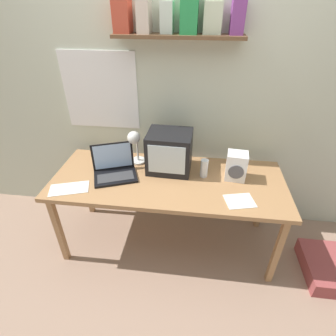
{
  "coord_description": "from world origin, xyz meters",
  "views": [
    {
      "loc": [
        0.21,
        -1.68,
        1.92
      ],
      "look_at": [
        0.0,
        0.0,
        0.82
      ],
      "focal_mm": 28.0,
      "sensor_mm": 36.0,
      "label": 1
    }
  ],
  "objects": [
    {
      "name": "desk_lamp",
      "position": [
        -0.3,
        0.18,
        0.93
      ],
      "size": [
        0.13,
        0.18,
        0.31
      ],
      "rotation": [
        0.0,
        0.0,
        -0.12
      ],
      "color": "silver",
      "rests_on": "corner_desk"
    },
    {
      "name": "space_heater",
      "position": [
        0.52,
        0.08,
        0.83
      ],
      "size": [
        0.17,
        0.15,
        0.22
      ],
      "rotation": [
        0.0,
        0.0,
        -0.1
      ],
      "color": "white",
      "rests_on": "corner_desk"
    },
    {
      "name": "floor_cushion",
      "position": [
        1.39,
        -0.18,
        0.07
      ],
      "size": [
        0.47,
        0.47,
        0.13
      ],
      "color": "#9A4344",
      "rests_on": "ground_plane"
    },
    {
      "name": "laptop",
      "position": [
        -0.44,
        0.01,
        0.78
      ],
      "size": [
        0.4,
        0.36,
        0.24
      ],
      "rotation": [
        0.0,
        0.0,
        0.37
      ],
      "color": "black",
      "rests_on": "corner_desk"
    },
    {
      "name": "crt_monitor",
      "position": [
        -0.01,
        0.15,
        0.88
      ],
      "size": [
        0.36,
        0.31,
        0.33
      ],
      "rotation": [
        0.0,
        0.0,
        -0.04
      ],
      "color": "black",
      "rests_on": "corner_desk"
    },
    {
      "name": "back_wall",
      "position": [
        -0.0,
        0.47,
        1.31
      ],
      "size": [
        5.6,
        0.24,
        2.6
      ],
      "color": "beige",
      "rests_on": "ground_plane"
    },
    {
      "name": "juice_glass",
      "position": [
        0.28,
        0.07,
        0.78
      ],
      "size": [
        0.06,
        0.06,
        0.15
      ],
      "color": "white",
      "rests_on": "corner_desk"
    },
    {
      "name": "ground_plane",
      "position": [
        0.0,
        0.0,
        0.0
      ],
      "size": [
        12.0,
        12.0,
        0.0
      ],
      "primitive_type": "plane",
      "color": "#9A7B67"
    },
    {
      "name": "open_notebook",
      "position": [
        0.54,
        -0.21,
        0.72
      ],
      "size": [
        0.23,
        0.2,
        0.0
      ],
      "rotation": [
        0.0,
        0.0,
        0.24
      ],
      "color": "silver",
      "rests_on": "corner_desk"
    },
    {
      "name": "corner_desk",
      "position": [
        0.0,
        0.0,
        0.66
      ],
      "size": [
        1.83,
        0.73,
        0.72
      ],
      "color": "#A7774C",
      "rests_on": "ground_plane"
    },
    {
      "name": "loose_paper_near_monitor",
      "position": [
        -0.72,
        -0.22,
        0.72
      ],
      "size": [
        0.32,
        0.23,
        0.0
      ],
      "rotation": [
        0.0,
        0.0,
        0.32
      ],
      "color": "white",
      "rests_on": "corner_desk"
    }
  ]
}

